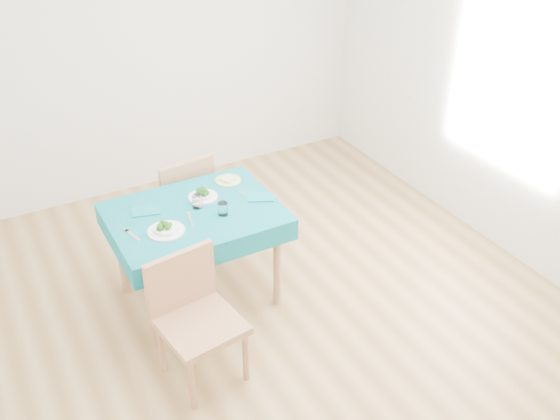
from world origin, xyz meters
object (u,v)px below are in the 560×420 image
chair_far (176,182)px  side_plate (228,180)px  chair_near (199,305)px  bowl_far (203,194)px  bowl_near (166,227)px  table (198,255)px

chair_far → side_plate: chair_far is taller
chair_near → side_plate: chair_near is taller
chair_near → side_plate: size_ratio=6.04×
chair_far → bowl_far: (-0.01, -0.61, 0.21)m
bowl_near → table: bearing=29.6°
chair_far → bowl_far: bearing=82.2°
chair_far → bowl_near: chair_far is taller
bowl_near → side_plate: bowl_near is taller
chair_near → chair_far: (0.42, 1.50, -0.01)m
bowl_far → chair_far: bearing=89.0°
chair_near → bowl_near: (0.03, 0.60, 0.21)m
chair_near → chair_far: 1.55m
chair_near → bowl_near: size_ratio=4.74×
chair_near → side_plate: bearing=48.6°
chair_near → table: bearing=61.1°
table → chair_near: (-0.28, -0.74, 0.21)m
chair_near → side_plate: (0.67, 1.02, 0.18)m
table → chair_far: chair_far is taller
side_plate → chair_near: bearing=-123.4°
chair_near → bowl_far: size_ratio=5.50×
table → bowl_near: size_ratio=4.68×
side_plate → chair_far: bearing=117.7°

